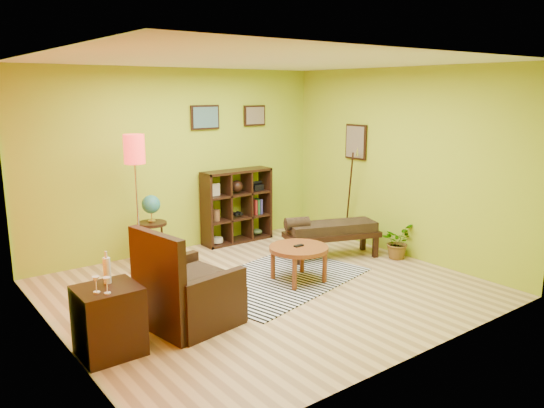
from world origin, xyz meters
TOP-DOWN VIEW (x-y plane):
  - ground at (0.00, 0.00)m, footprint 5.00×5.00m
  - room_shell at (-0.09, 0.01)m, footprint 5.04×4.54m
  - zebra_rug at (0.30, 0.17)m, footprint 2.59×1.99m
  - coffee_table at (0.50, -0.03)m, footprint 0.77×0.77m
  - armchair at (-1.31, -0.31)m, footprint 1.02×1.02m
  - side_cabinet at (-2.20, -0.45)m, footprint 0.57×0.52m
  - floor_lamp at (-1.02, 1.54)m, footprint 0.29×0.29m
  - globe_table at (-0.73, 1.77)m, footprint 0.42×0.42m
  - cube_shelf at (0.91, 2.03)m, footprint 1.20×0.35m
  - bench at (1.51, 0.47)m, footprint 1.51×0.95m
  - potted_plant at (2.30, -0.17)m, footprint 0.63×0.65m

SIDE VIEW (x-z plane):
  - ground at x=0.00m, z-range 0.00..0.00m
  - zebra_rug at x=0.30m, z-range 0.00..0.01m
  - potted_plant at x=2.30m, z-range 0.00..0.40m
  - armchair at x=-1.31m, z-range -0.21..0.87m
  - side_cabinet at x=-2.20m, z-range -0.15..0.83m
  - coffee_table at x=0.50m, z-range 0.16..0.66m
  - bench at x=1.51m, z-range 0.09..0.75m
  - cube_shelf at x=0.91m, z-range 0.00..1.20m
  - globe_table at x=-0.73m, z-range 0.26..1.28m
  - floor_lamp at x=-1.02m, z-range 0.59..2.49m
  - room_shell at x=-0.09m, z-range 0.39..3.21m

